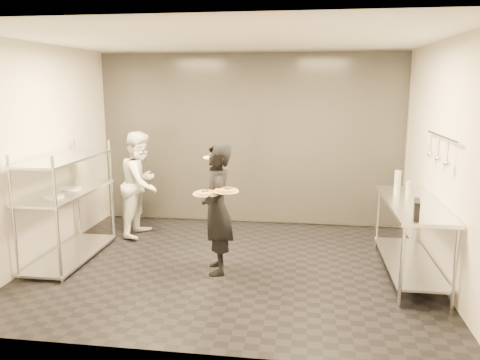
# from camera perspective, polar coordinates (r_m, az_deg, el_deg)

# --- Properties ---
(room_shell) EXTENTS (5.00, 4.00, 2.80)m
(room_shell) POSITION_cam_1_polar(r_m,az_deg,el_deg) (6.85, 0.35, 4.23)
(room_shell) COLOR black
(room_shell) RESTS_ON ground
(pass_rack) EXTENTS (0.60, 1.60, 1.50)m
(pass_rack) POSITION_cam_1_polar(r_m,az_deg,el_deg) (6.52, -20.23, -2.53)
(pass_rack) COLOR #ACADB3
(pass_rack) RESTS_ON ground
(prep_counter) EXTENTS (0.60, 1.80, 0.92)m
(prep_counter) POSITION_cam_1_polar(r_m,az_deg,el_deg) (5.94, 20.14, -5.31)
(prep_counter) COLOR #ACADB3
(prep_counter) RESTS_ON ground
(utensil_rail) EXTENTS (0.07, 1.20, 0.31)m
(utensil_rail) POSITION_cam_1_polar(r_m,az_deg,el_deg) (5.81, 23.16, 3.42)
(utensil_rail) COLOR #ACADB3
(utensil_rail) RESTS_ON room_shell
(waiter) EXTENTS (0.52, 0.66, 1.60)m
(waiter) POSITION_cam_1_polar(r_m,az_deg,el_deg) (5.67, -2.80, -3.56)
(waiter) COLOR black
(waiter) RESTS_ON ground
(chef) EXTENTS (0.67, 0.83, 1.59)m
(chef) POSITION_cam_1_polar(r_m,az_deg,el_deg) (7.25, -11.97, -0.46)
(chef) COLOR silver
(chef) RESTS_ON ground
(pizza_plate_near) EXTENTS (0.30, 0.30, 0.05)m
(pizza_plate_near) POSITION_cam_1_polar(r_m,az_deg,el_deg) (5.41, -4.21, -1.60)
(pizza_plate_near) COLOR white
(pizza_plate_near) RESTS_ON waiter
(pizza_plate_far) EXTENTS (0.29, 0.29, 0.05)m
(pizza_plate_far) POSITION_cam_1_polar(r_m,az_deg,el_deg) (5.33, -1.71, -1.27)
(pizza_plate_far) COLOR white
(pizza_plate_far) RESTS_ON waiter
(salad_plate) EXTENTS (0.29, 0.29, 0.07)m
(salad_plate) POSITION_cam_1_polar(r_m,az_deg,el_deg) (5.87, -3.10, 2.94)
(salad_plate) COLOR white
(salad_plate) RESTS_ON waiter
(pos_monitor) EXTENTS (0.10, 0.27, 0.19)m
(pos_monitor) POSITION_cam_1_polar(r_m,az_deg,el_deg) (5.15, 20.72, -3.37)
(pos_monitor) COLOR black
(pos_monitor) RESTS_ON prep_counter
(bottle_green) EXTENTS (0.08, 0.08, 0.29)m
(bottle_green) POSITION_cam_1_polar(r_m,az_deg,el_deg) (6.27, 18.65, -0.20)
(bottle_green) COLOR gray
(bottle_green) RESTS_ON prep_counter
(bottle_clear) EXTENTS (0.06, 0.06, 0.19)m
(bottle_clear) POSITION_cam_1_polar(r_m,az_deg,el_deg) (6.11, 19.83, -1.03)
(bottle_clear) COLOR gray
(bottle_clear) RESTS_ON prep_counter
(bottle_dark) EXTENTS (0.06, 0.06, 0.19)m
(bottle_dark) POSITION_cam_1_polar(r_m,az_deg,el_deg) (6.54, 18.79, -0.16)
(bottle_dark) COLOR black
(bottle_dark) RESTS_ON prep_counter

